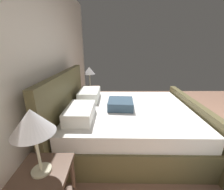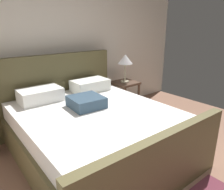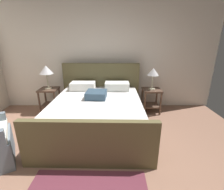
# 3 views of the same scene
# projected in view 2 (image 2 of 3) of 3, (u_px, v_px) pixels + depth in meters

# --- Properties ---
(wall_back) EXTENTS (5.60, 0.12, 2.80)m
(wall_back) POSITION_uv_depth(u_px,v_px,m) (55.00, 39.00, 3.50)
(wall_back) COLOR silver
(wall_back) RESTS_ON ground
(bed) EXTENTS (1.96, 2.26, 1.20)m
(bed) POSITION_uv_depth(u_px,v_px,m) (93.00, 128.00, 2.80)
(bed) COLOR brown
(bed) RESTS_ON ground
(nightstand_right) EXTENTS (0.44, 0.44, 0.60)m
(nightstand_right) POSITION_uv_depth(u_px,v_px,m) (125.00, 92.00, 4.12)
(nightstand_right) COLOR brown
(nightstand_right) RESTS_ON ground
(table_lamp_right) EXTENTS (0.27, 0.27, 0.52)m
(table_lamp_right) POSITION_uv_depth(u_px,v_px,m) (125.00, 60.00, 3.93)
(table_lamp_right) COLOR #B7B293
(table_lamp_right) RESTS_ON nightstand_right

